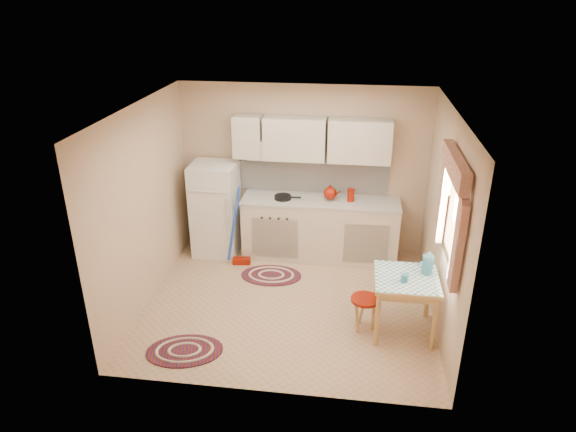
# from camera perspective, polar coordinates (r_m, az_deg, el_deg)

# --- Properties ---
(room_shell) EXTENTS (3.64, 3.60, 2.52)m
(room_shell) POSITION_cam_1_polar(r_m,az_deg,el_deg) (6.16, 1.83, 3.99)
(room_shell) COLOR tan
(room_shell) RESTS_ON ground
(fridge) EXTENTS (0.65, 0.60, 1.40)m
(fridge) POSITION_cam_1_polar(r_m,az_deg,el_deg) (7.67, -8.04, 0.76)
(fridge) COLOR white
(fridge) RESTS_ON ground
(broom) EXTENTS (0.29, 0.15, 1.20)m
(broom) POSITION_cam_1_polar(r_m,az_deg,el_deg) (7.30, -5.34, -1.23)
(broom) COLOR blue
(broom) RESTS_ON ground
(base_cabinets) EXTENTS (2.25, 0.60, 0.88)m
(base_cabinets) POSITION_cam_1_polar(r_m,az_deg,el_deg) (7.58, 3.57, -1.51)
(base_cabinets) COLOR beige
(base_cabinets) RESTS_ON ground
(countertop) EXTENTS (2.27, 0.62, 0.04)m
(countertop) POSITION_cam_1_polar(r_m,az_deg,el_deg) (7.39, 3.66, 1.71)
(countertop) COLOR #B5B3AC
(countertop) RESTS_ON base_cabinets
(frying_pan) EXTENTS (0.26, 0.26, 0.05)m
(frying_pan) POSITION_cam_1_polar(r_m,az_deg,el_deg) (7.38, -0.58, 2.10)
(frying_pan) COLOR black
(frying_pan) RESTS_ON countertop
(red_kettle) EXTENTS (0.24, 0.23, 0.21)m
(red_kettle) POSITION_cam_1_polar(r_m,az_deg,el_deg) (7.34, 4.69, 2.54)
(red_kettle) COLOR maroon
(red_kettle) RESTS_ON countertop
(red_canister) EXTENTS (0.12, 0.12, 0.16)m
(red_canister) POSITION_cam_1_polar(r_m,az_deg,el_deg) (7.34, 6.99, 2.25)
(red_canister) COLOR maroon
(red_canister) RESTS_ON countertop
(table) EXTENTS (0.72, 0.72, 0.72)m
(table) POSITION_cam_1_polar(r_m,az_deg,el_deg) (6.16, 12.75, -9.58)
(table) COLOR tan
(table) RESTS_ON ground
(stool) EXTENTS (0.39, 0.39, 0.42)m
(stool) POSITION_cam_1_polar(r_m,az_deg,el_deg) (6.20, 8.44, -10.64)
(stool) COLOR maroon
(stool) RESTS_ON ground
(coffee_pot) EXTENTS (0.19, 0.17, 0.31)m
(coffee_pot) POSITION_cam_1_polar(r_m,az_deg,el_deg) (6.03, 15.29, -4.95)
(coffee_pot) COLOR teal
(coffee_pot) RESTS_ON table
(mug) EXTENTS (0.09, 0.09, 0.10)m
(mug) POSITION_cam_1_polar(r_m,az_deg,el_deg) (5.86, 12.84, -6.77)
(mug) COLOR teal
(mug) RESTS_ON table
(rug_center) EXTENTS (0.87, 0.60, 0.02)m
(rug_center) POSITION_cam_1_polar(r_m,az_deg,el_deg) (7.26, -1.87, -6.60)
(rug_center) COLOR maroon
(rug_center) RESTS_ON ground
(rug_left) EXTENTS (0.96, 0.74, 0.02)m
(rug_left) POSITION_cam_1_polar(r_m,az_deg,el_deg) (6.03, -11.41, -14.46)
(rug_left) COLOR maroon
(rug_left) RESTS_ON ground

